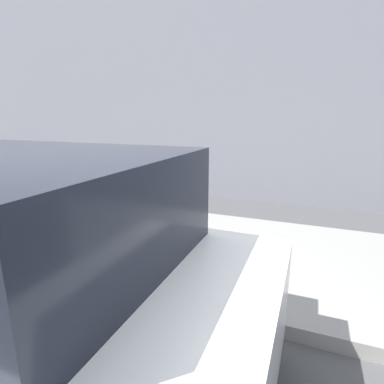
# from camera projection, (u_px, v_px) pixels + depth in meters

# --- Properties ---
(ground_plane) EXTENTS (60.00, 60.00, 0.00)m
(ground_plane) POSITION_uv_depth(u_px,v_px,m) (127.00, 371.00, 2.35)
(ground_plane) COLOR #515154
(sidewalk) EXTENTS (24.00, 2.80, 0.15)m
(sidewalk) POSITION_uv_depth(u_px,v_px,m) (213.00, 250.00, 4.32)
(sidewalk) COLOR #9E9B96
(sidewalk) RESTS_ON ground_plane
(building_facade) EXTENTS (24.00, 0.30, 6.96)m
(building_facade) POSITION_uv_depth(u_px,v_px,m) (261.00, 44.00, 6.46)
(building_facade) COLOR gray
(building_facade) RESTS_ON ground_plane
(parking_meter) EXTENTS (0.21, 0.12, 1.51)m
(parking_meter) POSITION_uv_depth(u_px,v_px,m) (192.00, 191.00, 2.91)
(parking_meter) COLOR gray
(parking_meter) RESTS_ON sidewalk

